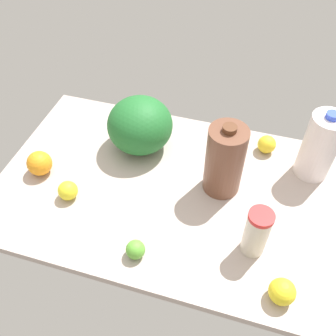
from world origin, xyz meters
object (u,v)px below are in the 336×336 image
at_px(watermelon, 140,125).
at_px(lemon_beside_bowl, 282,292).
at_px(lime_loose, 135,250).
at_px(orange_near_front, 40,163).
at_px(lemon_far_back, 267,144).
at_px(milk_jug, 320,146).
at_px(lemon_by_jug, 68,191).
at_px(tumbler_cup, 257,232).
at_px(chocolate_milk_jug, 225,160).

bearing_deg(watermelon, lemon_beside_bowl, -39.25).
height_order(lime_loose, orange_near_front, orange_near_front).
xyz_separation_m(lemon_far_back, lemon_beside_bowl, (0.11, -0.57, 0.00)).
distance_m(milk_jug, orange_near_front, 0.97).
distance_m(watermelon, lemon_beside_bowl, 0.74).
height_order(lemon_by_jug, lemon_beside_bowl, lemon_beside_bowl).
bearing_deg(lemon_far_back, lemon_by_jug, -145.94).
distance_m(tumbler_cup, chocolate_milk_jug, 0.26).
xyz_separation_m(watermelon, chocolate_milk_jug, (0.33, -0.11, 0.03)).
bearing_deg(milk_jug, tumbler_cup, -112.63).
distance_m(lemon_far_back, lemon_by_jug, 0.74).
distance_m(tumbler_cup, lemon_by_jug, 0.63).
bearing_deg(lemon_beside_bowl, milk_jug, 83.10).
bearing_deg(lemon_by_jug, milk_jug, 24.49).
height_order(watermelon, lemon_by_jug, watermelon).
relative_size(tumbler_cup, chocolate_milk_jug, 0.63).
xyz_separation_m(lemon_far_back, orange_near_front, (-0.76, -0.34, 0.01)).
height_order(tumbler_cup, lemon_far_back, tumbler_cup).
xyz_separation_m(milk_jug, tumbler_cup, (-0.16, -0.38, -0.04)).
bearing_deg(watermelon, lemon_by_jug, -116.19).
distance_m(milk_jug, lemon_far_back, 0.20).
relative_size(watermelon, orange_near_front, 2.72).
relative_size(watermelon, lime_loose, 4.10).
relative_size(lemon_by_jug, orange_near_front, 0.75).
distance_m(watermelon, chocolate_milk_jug, 0.35).
bearing_deg(chocolate_milk_jug, lime_loose, -119.52).
distance_m(lime_loose, lemon_beside_bowl, 0.43).
bearing_deg(lemon_beside_bowl, lime_loose, 178.39).
distance_m(milk_jug, lemon_by_jug, 0.87).
relative_size(lemon_beside_bowl, orange_near_front, 0.84).
bearing_deg(tumbler_cup, milk_jug, 67.37).
height_order(watermelon, lime_loose, watermelon).
height_order(lemon_far_back, lemon_by_jug, lemon_far_back).
distance_m(milk_jug, lemon_beside_bowl, 0.52).
bearing_deg(watermelon, orange_near_front, -142.18).
bearing_deg(watermelon, lime_loose, -72.62).
relative_size(watermelon, milk_jug, 0.90).
relative_size(chocolate_milk_jug, lemon_by_jug, 4.13).
xyz_separation_m(tumbler_cup, lemon_beside_bowl, (0.10, -0.13, -0.05)).
height_order(tumbler_cup, orange_near_front, tumbler_cup).
bearing_deg(lemon_beside_bowl, chocolate_milk_jug, 123.78).
relative_size(lemon_far_back, lemon_by_jug, 1.03).
height_order(lemon_beside_bowl, orange_near_front, orange_near_front).
relative_size(tumbler_cup, lemon_beside_bowl, 2.32).
bearing_deg(lemon_by_jug, lemon_beside_bowl, -12.23).
distance_m(tumbler_cup, lemon_far_back, 0.44).
xyz_separation_m(lime_loose, orange_near_front, (-0.44, 0.22, 0.01)).
bearing_deg(watermelon, milk_jug, 4.34).
relative_size(lemon_far_back, lime_loose, 1.16).
distance_m(milk_jug, tumbler_cup, 0.41).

